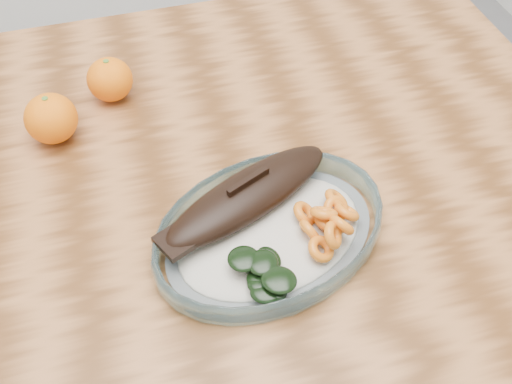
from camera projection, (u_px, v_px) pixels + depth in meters
dining_table at (165, 228)px, 0.90m from camera, size 1.20×0.80×0.75m
plated_meal at (269, 228)px, 0.74m from camera, size 0.66×0.66×0.08m
orange_left at (51, 119)px, 0.85m from camera, size 0.07×0.07×0.07m
orange_right at (110, 79)px, 0.91m from camera, size 0.06×0.06×0.06m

